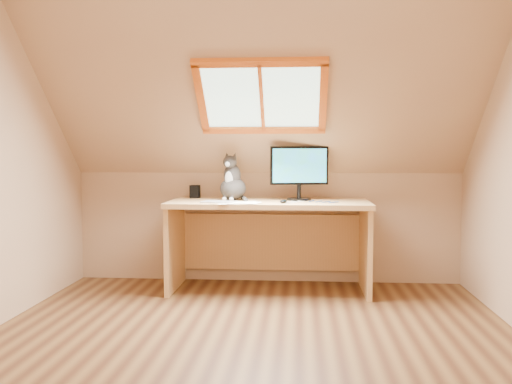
{
  "coord_description": "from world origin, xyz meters",
  "views": [
    {
      "loc": [
        0.31,
        -3.46,
        1.19
      ],
      "look_at": [
        -0.04,
        1.0,
        0.88
      ],
      "focal_mm": 40.0,
      "sensor_mm": 36.0,
      "label": 1
    }
  ],
  "objects": [
    {
      "name": "desk",
      "position": [
        0.04,
        1.45,
        0.54
      ],
      "size": [
        1.7,
        0.74,
        0.78
      ],
      "color": "tan",
      "rests_on": "ground"
    },
    {
      "name": "monitor",
      "position": [
        0.3,
        1.45,
        1.04
      ],
      "size": [
        0.5,
        0.21,
        0.46
      ],
      "color": "black",
      "rests_on": "desk"
    },
    {
      "name": "cables",
      "position": [
        0.4,
        1.26,
        0.78
      ],
      "size": [
        0.51,
        0.26,
        0.01
      ],
      "color": "silver",
      "rests_on": "desk"
    },
    {
      "name": "desk_speaker",
      "position": [
        -0.65,
        1.63,
        0.83
      ],
      "size": [
        0.09,
        0.09,
        0.12
      ],
      "primitive_type": "cube",
      "rotation": [
        0.0,
        0.0,
        -0.1
      ],
      "color": "black",
      "rests_on": "desk"
    },
    {
      "name": "papers",
      "position": [
        -0.13,
        1.12,
        0.78
      ],
      "size": [
        0.35,
        0.3,
        0.01
      ],
      "color": "white",
      "rests_on": "desk"
    },
    {
      "name": "room_shell",
      "position": [
        0.0,
        -0.09,
        1.43
      ],
      "size": [
        3.52,
        3.52,
        2.41
      ],
      "color": "tan",
      "rests_on": "ground"
    },
    {
      "name": "mouse",
      "position": [
        0.17,
        1.16,
        0.79
      ],
      "size": [
        0.08,
        0.1,
        0.03
      ],
      "primitive_type": "ellipsoid",
      "rotation": [
        0.0,
        0.0,
        -0.35
      ],
      "color": "black",
      "rests_on": "desk"
    },
    {
      "name": "graphics_tablet",
      "position": [
        -0.36,
        1.17,
        0.78
      ],
      "size": [
        0.3,
        0.24,
        0.01
      ],
      "primitive_type": "cube",
      "rotation": [
        0.0,
        0.0,
        -0.22
      ],
      "color": "#B2B2B7",
      "rests_on": "desk"
    },
    {
      "name": "cat",
      "position": [
        -0.28,
        1.45,
        0.92
      ],
      "size": [
        0.3,
        0.33,
        0.42
      ],
      "color": "#383431",
      "rests_on": "desk"
    },
    {
      "name": "ground",
      "position": [
        0.0,
        0.0,
        0.0
      ],
      "size": [
        3.5,
        3.5,
        0.0
      ],
      "primitive_type": "plane",
      "color": "brown",
      "rests_on": "ground"
    }
  ]
}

